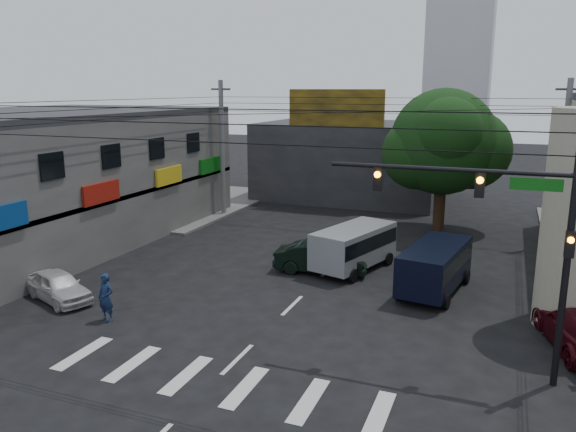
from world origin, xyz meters
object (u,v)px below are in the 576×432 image
Objects in this scene: street_tree at (443,142)px; white_compact at (59,286)px; navy_van at (435,269)px; traffic_gantry at (507,223)px; dark_sedan at (321,258)px; utility_pole_far_right at (562,164)px; utility_pole_far_left at (222,149)px; silver_minivan at (354,249)px; traffic_officer at (106,298)px.

street_tree is 2.20× the size of white_compact.
navy_van is (1.16, -11.22, -4.45)m from street_tree.
dark_sedan is (-8.06, 7.46, -4.10)m from traffic_gantry.
utility_pole_far_right is at bearing -27.53° from white_compact.
navy_van is (15.66, -10.22, -3.57)m from utility_pole_far_left.
utility_pole_far_left is 1.75× the size of silver_minivan.
dark_sedan reaches higher than white_compact.
white_compact is at bearing -85.79° from utility_pole_far_left.
traffic_gantry is 1.34× the size of navy_van.
traffic_gantry is 1.82× the size of white_compact.
utility_pole_far_left is at bearing 25.95° from white_compact.
dark_sedan is (-4.23, -10.55, -4.75)m from street_tree.
dark_sedan is at bearing -111.87° from street_tree.
dark_sedan is 2.45× the size of traffic_officer.
dark_sedan is 0.87× the size of silver_minivan.
silver_minivan is at bearing -59.11° from dark_sedan.
utility_pole_far_right is at bearing -31.01° from silver_minivan.
street_tree is 10.87m from silver_minivan.
utility_pole_far_right is at bearing -55.95° from dark_sedan.
traffic_gantry is 1.57× the size of dark_sedan.
silver_minivan is at bearing 56.81° from traffic_officer.
traffic_officer is (-13.82, -1.00, -3.90)m from traffic_gantry.
street_tree is at bearing 171.25° from utility_pole_far_right.
dark_sedan is 1.72m from silver_minivan.
utility_pole_far_right is at bearing 51.02° from traffic_officer.
utility_pole_far_right is 1.75× the size of silver_minivan.
white_compact is (-17.07, 0.00, -4.20)m from traffic_gantry.
utility_pole_far_left and utility_pole_far_right have the same top height.
dark_sedan is 0.85× the size of navy_van.
traffic_gantry reaches higher than navy_van.
silver_minivan reaches higher than traffic_officer.
utility_pole_far_left is 14.55m from dark_sedan.
utility_pole_far_left reaches higher than traffic_gantry.
traffic_officer is (-5.77, -8.45, 0.21)m from dark_sedan.
traffic_gantry is 14.40m from traffic_officer.
utility_pole_far_right is (21.00, 0.00, 0.00)m from utility_pole_far_left.
utility_pole_far_left reaches higher than traffic_officer.
silver_minivan is (1.32, 1.05, 0.32)m from dark_sedan.
street_tree is at bearing 3.95° from utility_pole_far_left.
white_compact is (-19.75, -17.00, -3.97)m from utility_pole_far_right.
silver_minivan reaches higher than navy_van.
utility_pole_far_left is 4.93× the size of traffic_officer.
utility_pole_far_right is (6.50, -1.00, -0.87)m from street_tree.
traffic_officer is (3.25, -1.00, 0.31)m from white_compact.
utility_pole_far_left reaches higher than white_compact.
utility_pole_far_right is 1.71× the size of navy_van.
navy_van is at bearing -104.70° from dark_sedan.
utility_pole_far_left reaches higher than navy_van.
dark_sedan is 1.15× the size of white_compact.
traffic_gantry reaches higher than silver_minivan.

